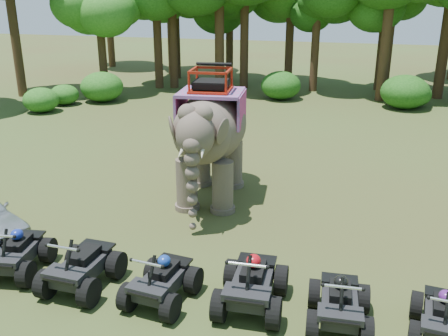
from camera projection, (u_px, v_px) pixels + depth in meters
The scene contains 23 objects.
ground at pixel (211, 255), 12.41m from camera, with size 110.00×110.00×0.00m, color #47381E.
elephant at pixel (211, 134), 15.24m from camera, with size 2.17×4.92×4.13m, color #4C4137, non-canonical shape.
atv_0 at pixel (15, 248), 11.49m from camera, with size 1.24×1.70×1.26m, color black, non-canonical shape.
atv_1 at pixel (81, 260), 10.89m from camera, with size 1.30×1.78×1.32m, color black, non-canonical shape.
atv_2 at pixel (161, 275), 10.41m from camera, with size 1.21×1.66×1.23m, color black, non-canonical shape.
atv_3 at pixel (252, 277), 10.21m from camera, with size 1.35×1.85×1.37m, color black, non-canonical shape.
atv_4 at pixel (340, 297), 9.65m from camera, with size 1.22×1.67×1.24m, color black, non-canonical shape.
atv_5 at pixel (444, 312), 9.29m from camera, with size 1.15×1.57×1.17m, color black, non-canonical shape.
tree_0 at pixel (316, 35), 31.43m from camera, with size 4.94×4.94×7.05m, color #195114, non-canonical shape.
tree_1 at pixel (387, 25), 28.27m from camera, with size 6.06×6.06×8.65m, color #195114, non-canonical shape.
tree_24 at pixel (14, 27), 29.64m from camera, with size 5.81×5.81×8.30m, color #195114, non-canonical shape.
tree_25 at pixel (101, 39), 30.69m from camera, with size 4.74×4.74×6.77m, color #195114, non-canonical shape.
tree_26 at pixel (172, 21), 32.27m from camera, with size 6.08×6.08×8.69m, color #195114, non-canonical shape.
tree_27 at pixel (245, 23), 32.15m from camera, with size 5.89×5.89×8.41m, color #195114, non-canonical shape.
tree_30 at pixel (170, 3), 37.48m from camera, with size 7.41×7.41×10.59m, color #195114, non-canonical shape.
tree_31 at pixel (108, 10), 41.41m from camera, with size 6.49×6.49×9.27m, color #195114, non-canonical shape.
tree_32 at pixel (157, 24), 32.26m from camera, with size 5.76×5.76×8.23m, color #195114, non-canonical shape.
tree_33 at pixel (290, 22), 33.58m from camera, with size 5.90×5.90×8.42m, color #195114, non-canonical shape.
tree_34 at pixel (219, 12), 31.09m from camera, with size 6.86×6.86×9.81m, color #195114, non-canonical shape.
tree_35 at pixel (176, 29), 36.18m from camera, with size 4.94×4.94×7.06m, color #195114, non-canonical shape.
tree_36 at pixel (390, 30), 29.93m from camera, with size 5.56×5.56×7.94m, color #195114, non-canonical shape.
tree_37 at pixel (383, 33), 31.76m from camera, with size 5.07×5.07×7.25m, color #195114, non-canonical shape.
tree_38 at pixel (230, 27), 35.67m from camera, with size 5.22×5.22×7.45m, color #195114, non-canonical shape.
Camera 1 is at (3.33, -10.44, 6.24)m, focal length 40.00 mm.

